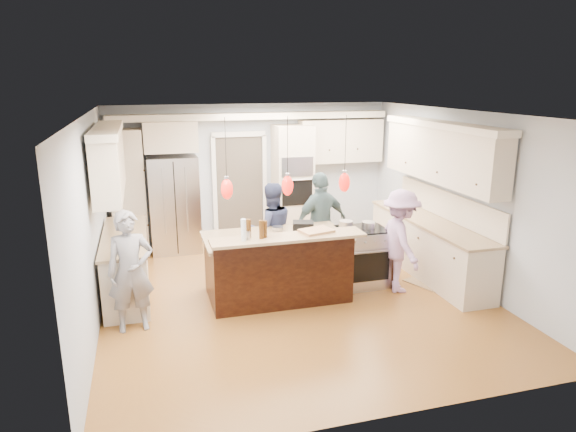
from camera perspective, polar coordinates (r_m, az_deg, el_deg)
The scene contains 23 objects.
ground_plane at distance 7.81m, azimuth 0.71°, elevation -8.82°, with size 6.00×6.00×0.00m, color #A3702C.
room_shell at distance 7.27m, azimuth 0.75°, elevation 4.41°, with size 5.54×6.04×2.72m.
refrigerator at distance 9.77m, azimuth -12.51°, elevation 1.28°, with size 0.90×0.70×1.80m, color #B7B7BC.
oven_column at distance 10.12m, azimuth 0.51°, elevation 3.56°, with size 0.72×0.69×2.30m.
back_upper_cabinets at distance 9.81m, azimuth -8.10°, elevation 6.13°, with size 5.30×0.61×2.54m.
right_counter_run at distance 8.70m, azimuth 15.79°, elevation 0.45°, with size 0.64×3.10×2.51m.
left_cabinets at distance 7.94m, azimuth -18.16°, elevation -1.09°, with size 0.64×2.30×2.51m.
kitchen_island at distance 7.63m, azimuth -1.22°, elevation -5.48°, with size 2.10×1.46×1.12m.
island_range at distance 8.15m, azimuth 8.29°, elevation -4.49°, with size 0.82×0.71×0.92m.
pendant_lights at distance 6.73m, azimuth -0.05°, elevation 3.42°, with size 1.75×0.15×1.03m.
person_bar_end at distance 6.83m, azimuth -17.09°, elevation -5.92°, with size 0.58×0.38×1.59m, color slate.
person_far_left at distance 8.28m, azimuth -1.89°, elevation -1.65°, with size 0.76×0.60×1.57m, color navy.
person_far_right at distance 8.49m, azimuth 3.67°, elevation -0.79°, with size 1.00×0.41×1.70m, color #4B6569.
person_range_side at distance 7.92m, azimuth 12.37°, elevation -2.74°, with size 1.02×0.59×1.58m, color #B58DBE.
floor_rug at distance 8.54m, azimuth 17.02°, elevation -7.33°, with size 0.74×1.09×0.01m, color #947A50.
water_bottle at distance 6.65m, azimuth -4.96°, elevation -1.55°, with size 0.07×0.07×0.29m, color silver.
beer_bottle_a at distance 6.76m, azimuth -4.40°, elevation -1.40°, with size 0.06×0.06×0.26m, color #44270C.
beer_bottle_b at distance 6.73m, azimuth -2.98°, elevation -1.51°, with size 0.06×0.06×0.25m, color #44270C.
beer_bottle_c at distance 6.79m, azimuth -2.57°, elevation -1.46°, with size 0.06×0.06×0.22m, color #44270C.
drink_can at distance 6.73m, azimuth -4.45°, elevation -2.13°, with size 0.06×0.06×0.11m, color #B7B7BC.
cutting_board at distance 7.05m, azimuth 3.18°, elevation -1.65°, with size 0.43×0.30×0.03m, color tan.
pot_large at distance 7.95m, azimuth 6.45°, elevation -0.96°, with size 0.21×0.21×0.12m, color #B7B7BC.
pot_small at distance 8.02m, azimuth 8.91°, elevation -0.98°, with size 0.21×0.21×0.10m, color #B7B7BC.
Camera 1 is at (-2.04, -6.85, 3.15)m, focal length 32.00 mm.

